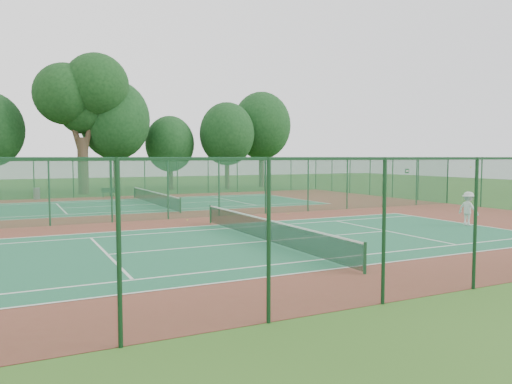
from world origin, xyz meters
TOP-DOWN VIEW (x-y plane):
  - ground at (0.00, 0.00)m, footprint 120.00×120.00m
  - red_pad at (0.00, 0.00)m, footprint 40.00×36.00m
  - court_near at (0.00, -9.00)m, footprint 23.77×10.97m
  - court_far at (0.00, 9.00)m, footprint 23.77×10.97m
  - fence_north at (0.00, 18.00)m, footprint 40.00×0.09m
  - fence_south at (0.00, -18.00)m, footprint 40.00×0.09m
  - fence_east at (20.00, 0.00)m, footprint 0.09×36.00m
  - fence_divider at (0.00, 0.00)m, footprint 40.00×0.09m
  - tennis_net_near at (0.00, -9.00)m, footprint 0.10×12.90m
  - tennis_net_far at (0.00, 9.00)m, footprint 0.10×12.90m
  - player_near at (11.38, -9.34)m, footprint 0.72×1.16m
  - trash_bin at (-7.53, 17.60)m, footprint 0.56×0.56m
  - bench at (-1.78, 16.98)m, footprint 1.39×0.51m
  - stray_ball_a at (2.04, -0.30)m, footprint 0.07×0.07m
  - stray_ball_b at (5.77, -0.82)m, footprint 0.07×0.07m
  - stray_ball_c at (-0.75, -0.99)m, footprint 0.06×0.06m
  - big_tree at (-3.18, 22.21)m, footprint 8.59×6.29m
  - evergreen_row at (0.50, 24.25)m, footprint 39.00×5.00m

SIDE VIEW (x-z plane):
  - ground at x=0.00m, z-range 0.00..0.00m
  - evergreen_row at x=0.50m, z-range -6.00..6.00m
  - red_pad at x=0.00m, z-range 0.00..0.01m
  - court_near at x=0.00m, z-range 0.01..0.02m
  - court_far at x=0.00m, z-range 0.01..0.02m
  - stray_ball_c at x=-0.75m, z-range 0.01..0.07m
  - stray_ball_b at x=5.77m, z-range 0.01..0.08m
  - stray_ball_a at x=2.04m, z-range 0.01..0.08m
  - bench at x=-1.78m, z-range 0.02..0.86m
  - trash_bin at x=-7.53m, z-range 0.01..0.96m
  - tennis_net_near at x=0.00m, z-range 0.06..1.03m
  - tennis_net_far at x=0.00m, z-range 0.06..1.03m
  - player_near at x=11.38m, z-range 0.02..1.75m
  - fence_east at x=20.00m, z-range 0.01..3.51m
  - fence_north at x=0.00m, z-range 0.01..3.51m
  - fence_south at x=0.00m, z-range 0.01..3.51m
  - fence_divider at x=0.00m, z-range 0.01..3.51m
  - big_tree at x=-3.18m, z-range 2.75..15.94m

